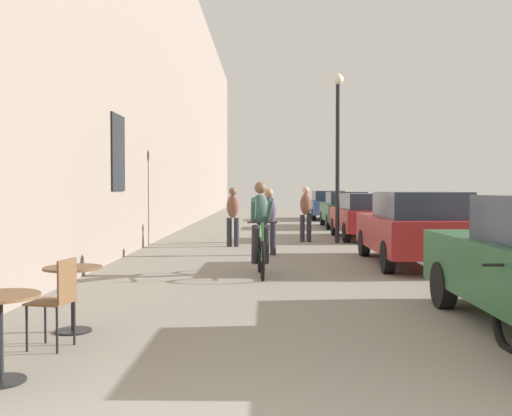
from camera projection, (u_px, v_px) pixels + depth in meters
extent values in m
cube|color=gray|center=(139.00, 52.00, 16.43)|extent=(0.50, 68.00, 10.83)
cube|color=black|center=(118.00, 153.00, 13.05)|extent=(0.04, 1.10, 1.70)
cylinder|color=black|center=(1.00, 381.00, 4.79)|extent=(0.40, 0.40, 0.02)
cylinder|color=black|center=(0.00, 339.00, 4.78)|extent=(0.05, 0.05, 0.67)
cylinder|color=brown|center=(0.00, 296.00, 4.77)|extent=(0.64, 0.64, 0.02)
cylinder|color=black|center=(73.00, 331.00, 6.48)|extent=(0.40, 0.40, 0.02)
cylinder|color=black|center=(73.00, 300.00, 6.47)|extent=(0.05, 0.05, 0.67)
cylinder|color=brown|center=(73.00, 268.00, 6.46)|extent=(0.64, 0.64, 0.02)
cylinder|color=black|center=(27.00, 329.00, 5.68)|extent=(0.02, 0.02, 0.45)
cylinder|color=black|center=(45.00, 321.00, 6.00)|extent=(0.02, 0.02, 0.45)
cylinder|color=black|center=(57.00, 330.00, 5.61)|extent=(0.02, 0.02, 0.45)
cylinder|color=black|center=(74.00, 323.00, 5.93)|extent=(0.02, 0.02, 0.45)
cube|color=brown|center=(51.00, 302.00, 5.80)|extent=(0.44, 0.44, 0.02)
cube|color=brown|center=(67.00, 281.00, 5.75)|extent=(0.08, 0.34, 0.42)
torus|color=black|center=(262.00, 261.00, 10.11)|extent=(0.09, 0.71, 0.71)
torus|color=black|center=(259.00, 254.00, 11.16)|extent=(0.09, 0.71, 0.71)
cylinder|color=#2D6B38|center=(260.00, 240.00, 11.06)|extent=(0.05, 0.22, 0.58)
cylinder|color=#2D6B38|center=(261.00, 224.00, 10.55)|extent=(0.09, 0.83, 0.14)
cylinder|color=#2D6B38|center=(262.00, 242.00, 10.12)|extent=(0.04, 0.09, 0.67)
cylinder|color=#2D6B38|center=(261.00, 255.00, 10.66)|extent=(0.10, 1.00, 0.12)
cylinder|color=black|center=(262.00, 222.00, 10.14)|extent=(0.52, 0.06, 0.03)
ellipsoid|color=black|center=(260.00, 224.00, 10.96)|extent=(0.12, 0.24, 0.06)
ellipsoid|color=#38564C|center=(260.00, 209.00, 10.87)|extent=(0.36, 0.37, 0.59)
sphere|color=brown|center=(260.00, 188.00, 10.81)|extent=(0.22, 0.22, 0.22)
cylinder|color=#26262D|center=(266.00, 245.00, 10.82)|extent=(0.15, 0.40, 0.75)
cylinder|color=#26262D|center=(255.00, 245.00, 10.81)|extent=(0.15, 0.40, 0.75)
cylinder|color=#38564C|center=(269.00, 210.00, 10.48)|extent=(0.15, 0.75, 0.48)
cylinder|color=#38564C|center=(253.00, 210.00, 10.47)|extent=(0.12, 0.75, 0.48)
cylinder|color=#26262D|center=(273.00, 239.00, 13.95)|extent=(0.14, 0.14, 0.77)
cylinder|color=#26262D|center=(265.00, 239.00, 13.96)|extent=(0.14, 0.14, 0.77)
ellipsoid|color=#4C3D5B|center=(269.00, 210.00, 13.93)|extent=(0.35, 0.25, 0.61)
sphere|color=#A57A5B|center=(269.00, 193.00, 13.92)|extent=(0.22, 0.22, 0.22)
cylinder|color=#26262D|center=(237.00, 232.00, 16.01)|extent=(0.14, 0.14, 0.79)
cylinder|color=#26262D|center=(229.00, 232.00, 16.02)|extent=(0.14, 0.14, 0.79)
ellipsoid|color=brown|center=(233.00, 206.00, 15.99)|extent=(0.34, 0.25, 0.62)
sphere|color=brown|center=(233.00, 191.00, 15.98)|extent=(0.22, 0.22, 0.22)
cylinder|color=#26262D|center=(309.00, 228.00, 17.46)|extent=(0.14, 0.14, 0.81)
cylinder|color=#26262D|center=(302.00, 228.00, 17.44)|extent=(0.14, 0.14, 0.81)
ellipsoid|color=brown|center=(306.00, 204.00, 17.43)|extent=(0.36, 0.28, 0.64)
sphere|color=tan|center=(306.00, 190.00, 17.42)|extent=(0.22, 0.22, 0.22)
cylinder|color=black|center=(338.00, 164.00, 17.00)|extent=(0.12, 0.12, 4.60)
sphere|color=silver|center=(338.00, 79.00, 16.92)|extent=(0.32, 0.32, 0.32)
cylinder|color=black|center=(444.00, 285.00, 7.76)|extent=(0.20, 0.61, 0.61)
cube|color=maroon|center=(413.00, 233.00, 12.32)|extent=(1.81, 4.28, 0.69)
cube|color=#283342|center=(419.00, 205.00, 11.79)|extent=(1.51, 2.32, 0.52)
cylinder|color=black|center=(364.00, 243.00, 13.76)|extent=(0.21, 0.62, 0.61)
cylinder|color=black|center=(433.00, 243.00, 13.71)|extent=(0.21, 0.62, 0.61)
cylinder|color=black|center=(388.00, 257.00, 10.95)|extent=(0.21, 0.62, 0.61)
cylinder|color=black|center=(475.00, 257.00, 10.90)|extent=(0.21, 0.62, 0.61)
cube|color=maroon|center=(364.00, 219.00, 18.62)|extent=(1.74, 4.07, 0.66)
cube|color=#283342|center=(367.00, 201.00, 18.12)|extent=(1.44, 2.20, 0.49)
cylinder|color=black|center=(334.00, 227.00, 19.96)|extent=(0.20, 0.59, 0.58)
cylinder|color=black|center=(379.00, 227.00, 19.97)|extent=(0.20, 0.59, 0.58)
cylinder|color=black|center=(346.00, 232.00, 17.30)|extent=(0.20, 0.59, 0.58)
cylinder|color=black|center=(398.00, 232.00, 17.30)|extent=(0.20, 0.59, 0.58)
cube|color=#23512D|center=(344.00, 212.00, 24.13)|extent=(1.73, 4.10, 0.67)
cube|color=#283342|center=(346.00, 198.00, 23.62)|extent=(1.44, 2.22, 0.49)
cylinder|color=black|center=(323.00, 218.00, 25.51)|extent=(0.20, 0.59, 0.59)
cylinder|color=black|center=(358.00, 218.00, 25.47)|extent=(0.20, 0.59, 0.59)
cylinder|color=black|center=(329.00, 222.00, 22.81)|extent=(0.20, 0.59, 0.59)
cylinder|color=black|center=(368.00, 222.00, 22.77)|extent=(0.20, 0.59, 0.59)
cube|color=#384C84|center=(327.00, 207.00, 30.24)|extent=(1.73, 4.16, 0.68)
cube|color=#283342|center=(328.00, 196.00, 29.72)|extent=(1.45, 2.25, 0.50)
cylinder|color=black|center=(310.00, 213.00, 31.63)|extent=(0.20, 0.60, 0.60)
cylinder|color=black|center=(339.00, 213.00, 31.60)|extent=(0.20, 0.60, 0.60)
cylinder|color=black|center=(314.00, 215.00, 28.89)|extent=(0.20, 0.60, 0.60)
cylinder|color=black|center=(346.00, 215.00, 28.86)|extent=(0.20, 0.60, 0.60)
torus|color=black|center=(509.00, 320.00, 5.74)|extent=(0.11, 0.69, 0.69)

